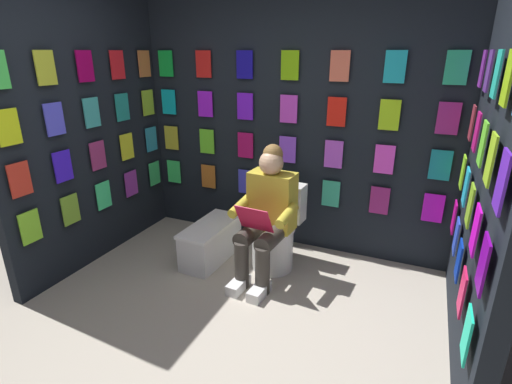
# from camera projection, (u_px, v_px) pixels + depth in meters

# --- Properties ---
(ground_plane) EXTENTS (30.00, 30.00, 0.00)m
(ground_plane) POSITION_uv_depth(u_px,v_px,m) (187.00, 364.00, 2.52)
(ground_plane) COLOR #B2A899
(display_wall_back) EXTENTS (3.24, 0.14, 2.46)m
(display_wall_back) POSITION_uv_depth(u_px,v_px,m) (291.00, 126.00, 3.79)
(display_wall_back) COLOR black
(display_wall_back) RESTS_ON ground
(display_wall_left) EXTENTS (0.14, 1.92, 2.46)m
(display_wall_left) POSITION_uv_depth(u_px,v_px,m) (492.00, 174.00, 2.31)
(display_wall_left) COLOR black
(display_wall_left) RESTS_ON ground
(display_wall_right) EXTENTS (0.14, 1.92, 2.46)m
(display_wall_right) POSITION_uv_depth(u_px,v_px,m) (88.00, 132.00, 3.54)
(display_wall_right) COLOR black
(display_wall_right) RESTS_ON ground
(toilet) EXTENTS (0.42, 0.57, 0.77)m
(toilet) POSITION_uv_depth(u_px,v_px,m) (276.00, 233.00, 3.61)
(toilet) COLOR white
(toilet) RESTS_ON ground
(person_reading) EXTENTS (0.54, 0.70, 1.19)m
(person_reading) POSITION_uv_depth(u_px,v_px,m) (266.00, 214.00, 3.33)
(person_reading) COLOR gold
(person_reading) RESTS_ON ground
(comic_longbox_near) EXTENTS (0.34, 0.73, 0.37)m
(comic_longbox_near) POSITION_uv_depth(u_px,v_px,m) (211.00, 242.00, 3.74)
(comic_longbox_near) COLOR silver
(comic_longbox_near) RESTS_ON ground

